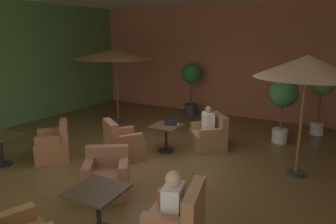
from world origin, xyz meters
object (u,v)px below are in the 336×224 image
(patio_umbrella_tall_red, at_px, (307,67))
(potted_tree_mid_left, at_px, (321,95))
(patron_blue_shirt, at_px, (173,197))
(cafe_table_mid_center, at_px, (0,142))
(iced_drink_cup, at_px, (168,123))
(armchair_front_left_east, at_px, (209,136))
(armchair_front_right_south, at_px, (107,177))
(patio_umbrella_center_beige, at_px, (116,54))
(potted_tree_mid_right, at_px, (191,81))
(potted_tree_left_corner, at_px, (283,98))
(armchair_mid_center_east, at_px, (54,146))
(cafe_table_front_left, at_px, (166,132))
(patron_by_window, at_px, (208,121))
(cafe_table_front_right, at_px, (98,199))
(armchair_front_left_north, at_px, (122,145))
(open_laptop, at_px, (171,123))

(patio_umbrella_tall_red, relative_size, potted_tree_mid_left, 1.43)
(potted_tree_mid_left, height_order, patron_blue_shirt, potted_tree_mid_left)
(cafe_table_mid_center, relative_size, iced_drink_cup, 7.12)
(armchair_front_left_east, xyz_separation_m, patron_blue_shirt, (1.04, -3.70, 0.42))
(armchair_front_right_south, height_order, cafe_table_mid_center, armchair_front_right_south)
(armchair_front_left_east, xyz_separation_m, patio_umbrella_center_beige, (-3.64, 0.89, 1.89))
(armchair_front_right_south, relative_size, potted_tree_mid_right, 0.57)
(armchair_front_right_south, distance_m, potted_tree_left_corner, 4.96)
(armchair_mid_center_east, xyz_separation_m, patio_umbrella_center_beige, (-0.86, 3.33, 1.87))
(armchair_front_right_south, bearing_deg, armchair_mid_center_east, 164.23)
(cafe_table_front_left, height_order, patron_by_window, patron_by_window)
(armchair_front_left_east, bearing_deg, armchair_mid_center_east, -138.65)
(cafe_table_front_right, xyz_separation_m, armchair_front_right_south, (-0.66, 0.93, -0.21))
(potted_tree_mid_left, bearing_deg, armchair_mid_center_east, -134.79)
(potted_tree_left_corner, xyz_separation_m, patron_by_window, (-1.47, -1.39, -0.48))
(armchair_front_left_north, distance_m, iced_drink_cup, 1.22)
(cafe_table_front_right, relative_size, potted_tree_mid_left, 0.45)
(armchair_front_left_east, relative_size, potted_tree_mid_right, 0.60)
(cafe_table_front_left, bearing_deg, iced_drink_cup, 33.47)
(potted_tree_left_corner, distance_m, iced_drink_cup, 3.07)
(armchair_mid_center_east, xyz_separation_m, potted_tree_mid_left, (5.00, 5.03, 0.82))
(armchair_mid_center_east, height_order, patio_umbrella_tall_red, patio_umbrella_tall_red)
(patio_umbrella_tall_red, relative_size, open_laptop, 6.65)
(cafe_table_front_right, relative_size, armchair_mid_center_east, 0.74)
(cafe_table_mid_center, bearing_deg, iced_drink_cup, 42.56)
(potted_tree_left_corner, bearing_deg, iced_drink_cup, -136.68)
(open_laptop, bearing_deg, armchair_front_left_north, -126.46)
(potted_tree_mid_right, relative_size, iced_drink_cup, 16.67)
(armchair_front_right_south, bearing_deg, potted_tree_mid_right, 101.61)
(armchair_front_left_north, distance_m, cafe_table_front_right, 2.69)
(patio_umbrella_center_beige, height_order, potted_tree_left_corner, patio_umbrella_center_beige)
(armchair_front_right_south, xyz_separation_m, armchair_mid_center_east, (-2.08, 0.59, 0.02))
(potted_tree_mid_right, distance_m, patron_blue_shirt, 7.13)
(patron_blue_shirt, bearing_deg, armchair_front_right_south, 158.77)
(patron_blue_shirt, xyz_separation_m, patron_by_window, (-1.08, 3.67, -0.02))
(cafe_table_front_left, height_order, armchair_front_left_north, armchair_front_left_north)
(armchair_front_left_east, bearing_deg, open_laptop, -136.08)
(cafe_table_mid_center, relative_size, patio_umbrella_tall_red, 0.33)
(armchair_front_left_north, distance_m, patio_umbrella_center_beige, 3.85)
(potted_tree_mid_left, xyz_separation_m, patron_blue_shirt, (-1.18, -6.29, -0.42))
(patron_blue_shirt, bearing_deg, cafe_table_front_left, 122.16)
(cafe_table_front_right, distance_m, potted_tree_left_corner, 5.55)
(armchair_front_left_east, distance_m, patio_umbrella_tall_red, 2.88)
(cafe_table_front_right, relative_size, cafe_table_mid_center, 0.97)
(cafe_table_front_left, relative_size, armchair_mid_center_east, 0.68)
(potted_tree_mid_right, bearing_deg, cafe_table_mid_center, -105.06)
(patio_umbrella_center_beige, xyz_separation_m, open_laptop, (2.93, -1.57, -1.48))
(armchair_front_left_north, relative_size, patio_umbrella_tall_red, 0.43)
(cafe_table_front_right, bearing_deg, cafe_table_mid_center, 168.24)
(patron_by_window, height_order, iced_drink_cup, patron_by_window)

